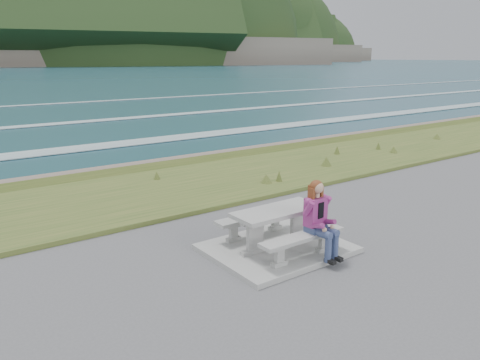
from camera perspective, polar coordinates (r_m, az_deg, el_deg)
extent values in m
cube|color=#9C9C97|center=(9.21, 4.52, -8.30)|extent=(2.60, 2.10, 0.10)
cube|color=#9C9C97|center=(8.86, 1.83, -8.59)|extent=(0.62, 0.12, 0.08)
cube|color=#9C9C97|center=(8.75, 1.85, -6.82)|extent=(0.34, 0.09, 0.51)
cube|color=#9C9C97|center=(8.64, 1.87, -5.00)|extent=(0.62, 0.12, 0.08)
cube|color=#9C9C97|center=(9.51, 7.03, -7.02)|extent=(0.62, 0.12, 0.08)
cube|color=#9C9C97|center=(9.41, 7.08, -5.35)|extent=(0.34, 0.09, 0.51)
cube|color=#9C9C97|center=(9.31, 7.14, -3.64)|extent=(0.62, 0.12, 0.08)
cube|color=#9C9C97|center=(8.94, 4.61, -3.81)|extent=(1.80, 0.75, 0.08)
cube|color=#9C9C97|center=(8.37, 4.81, -10.10)|extent=(0.30, 0.12, 0.08)
cube|color=#9C9C97|center=(8.31, 4.83, -9.17)|extent=(0.17, 0.09, 0.22)
cube|color=#9C9C97|center=(8.25, 4.86, -8.21)|extent=(0.30, 0.12, 0.08)
cube|color=#9C9C97|center=(9.06, 10.06, -8.30)|extent=(0.30, 0.12, 0.08)
cube|color=#9C9C97|center=(9.00, 10.11, -7.42)|extent=(0.17, 0.09, 0.22)
cube|color=#9C9C97|center=(8.94, 10.15, -6.53)|extent=(0.30, 0.12, 0.08)
cube|color=#9C9C97|center=(8.56, 7.63, -6.88)|extent=(1.80, 0.35, 0.07)
cube|color=#9C9C97|center=(9.38, -0.80, -7.22)|extent=(0.30, 0.12, 0.08)
cube|color=#9C9C97|center=(9.33, -0.80, -6.36)|extent=(0.17, 0.09, 0.22)
cube|color=#9C9C97|center=(9.27, -0.81, -5.50)|extent=(0.30, 0.12, 0.08)
cube|color=#9C9C97|center=(10.00, 4.29, -5.84)|extent=(0.30, 0.12, 0.08)
cube|color=#9C9C97|center=(9.95, 4.31, -5.03)|extent=(0.17, 0.09, 0.22)
cube|color=#9C9C97|center=(9.90, 4.33, -4.21)|extent=(0.30, 0.12, 0.08)
cube|color=#9C9C97|center=(9.55, 1.85, -4.42)|extent=(1.80, 0.35, 0.07)
cube|color=#33521E|center=(13.21, -9.66, -1.50)|extent=(160.00, 4.50, 0.22)
cube|color=brown|center=(15.78, -14.37, 0.93)|extent=(160.00, 0.80, 2.20)
cube|color=silver|center=(21.83, -20.07, -0.44)|extent=(220.00, 3.00, 0.06)
cube|color=silver|center=(29.45, -24.48, 2.89)|extent=(220.00, 2.00, 0.06)
cube|color=brown|center=(362.71, -14.47, 14.90)|extent=(296.14, 193.70, 18.00)
ellipsoid|color=black|center=(362.76, -14.50, 15.37)|extent=(311.77, 210.10, 226.03)
cube|color=brown|center=(536.49, 1.50, 15.16)|extent=(224.66, 148.06, 18.00)
ellipsoid|color=black|center=(536.52, 1.50, 15.48)|extent=(236.23, 161.33, 172.84)
cube|color=brown|center=(716.15, 7.01, 14.96)|extent=(197.87, 126.05, 18.00)
ellipsoid|color=black|center=(716.17, 7.02, 15.20)|extent=(207.79, 137.80, 126.31)
cube|color=navy|center=(8.69, 10.22, -7.57)|extent=(0.42, 0.73, 0.57)
cube|color=#932D74|center=(8.64, 9.20, -3.79)|extent=(0.43, 0.26, 0.53)
sphere|color=#D5A685|center=(8.50, 9.42, -0.89)|extent=(0.22, 0.22, 0.22)
sphere|color=#602B16|center=(8.51, 9.30, -0.80)|extent=(0.24, 0.24, 0.24)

